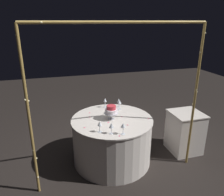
{
  "coord_description": "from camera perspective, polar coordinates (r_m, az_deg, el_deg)",
  "views": [
    {
      "loc": [
        0.84,
        2.93,
        2.17
      ],
      "look_at": [
        0.0,
        0.0,
        1.08
      ],
      "focal_mm": 34.86,
      "sensor_mm": 36.0,
      "label": 1
    }
  ],
  "objects": [
    {
      "name": "rose_petal_8",
      "position": [
        3.43,
        9.59,
        -5.3
      ],
      "size": [
        0.04,
        0.04,
        0.0
      ],
      "primitive_type": "ellipsoid",
      "rotation": [
        0.0,
        0.0,
        3.74
      ],
      "color": "#EA6B84",
      "rests_on": "main_table"
    },
    {
      "name": "cake_knife",
      "position": [
        3.58,
        -0.5,
        -3.81
      ],
      "size": [
        0.29,
        0.1,
        0.01
      ],
      "color": "silver",
      "rests_on": "main_table"
    },
    {
      "name": "side_table",
      "position": [
        4.0,
        18.53,
        -8.44
      ],
      "size": [
        0.52,
        0.52,
        0.72
      ],
      "color": "silver",
      "rests_on": "ground"
    },
    {
      "name": "rose_petal_6",
      "position": [
        2.9,
        1.94,
        -9.9
      ],
      "size": [
        0.03,
        0.04,
        0.0
      ],
      "primitive_type": "ellipsoid",
      "rotation": [
        0.0,
        0.0,
        4.56
      ],
      "color": "#EA6B84",
      "rests_on": "main_table"
    },
    {
      "name": "rose_petal_5",
      "position": [
        3.19,
        4.13,
        -7.06
      ],
      "size": [
        0.03,
        0.04,
        0.0
      ],
      "primitive_type": "ellipsoid",
      "rotation": [
        0.0,
        0.0,
        1.87
      ],
      "color": "#EA6B84",
      "rests_on": "main_table"
    },
    {
      "name": "wine_glass_3",
      "position": [
        3.78,
        1.77,
        -0.77
      ],
      "size": [
        0.06,
        0.06,
        0.16
      ],
      "color": "silver",
      "rests_on": "main_table"
    },
    {
      "name": "wine_glass_4",
      "position": [
        2.89,
        2.96,
        -7.3
      ],
      "size": [
        0.06,
        0.06,
        0.16
      ],
      "color": "silver",
      "rests_on": "main_table"
    },
    {
      "name": "rose_petal_2",
      "position": [
        3.49,
        -0.1,
        -4.55
      ],
      "size": [
        0.04,
        0.03,
        0.0
      ],
      "primitive_type": "ellipsoid",
      "rotation": [
        0.0,
        0.0,
        3.27
      ],
      "color": "#EA6B84",
      "rests_on": "main_table"
    },
    {
      "name": "main_table",
      "position": [
        3.54,
        -0.0,
        -10.92
      ],
      "size": [
        1.26,
        1.26,
        0.74
      ],
      "color": "silver",
      "rests_on": "ground"
    },
    {
      "name": "rose_petal_4",
      "position": [
        3.13,
        -7.22,
        -7.71
      ],
      "size": [
        0.03,
        0.04,
        0.0
      ],
      "primitive_type": "ellipsoid",
      "rotation": [
        0.0,
        0.0,
        1.86
      ],
      "color": "#EA6B84",
      "rests_on": "main_table"
    },
    {
      "name": "tiered_cake",
      "position": [
        3.31,
        -0.22,
        -3.23
      ],
      "size": [
        0.22,
        0.22,
        0.22
      ],
      "color": "silver",
      "rests_on": "main_table"
    },
    {
      "name": "ground_plane",
      "position": [
        3.74,
        -0.0,
        -15.82
      ],
      "size": [
        12.0,
        12.0,
        0.0
      ],
      "primitive_type": "plane",
      "color": "black"
    },
    {
      "name": "rose_petal_3",
      "position": [
        3.51,
        0.78,
        -4.39
      ],
      "size": [
        0.03,
        0.03,
        0.0
      ],
      "primitive_type": "ellipsoid",
      "rotation": [
        0.0,
        0.0,
        5.98
      ],
      "color": "#EA6B84",
      "rests_on": "main_table"
    },
    {
      "name": "wine_glass_2",
      "position": [
        3.67,
        1.95,
        -1.09
      ],
      "size": [
        0.07,
        0.07,
        0.17
      ],
      "color": "silver",
      "rests_on": "main_table"
    },
    {
      "name": "decorative_arch",
      "position": [
        2.76,
        2.32,
        4.49
      ],
      "size": [
        2.34,
        0.06,
        2.17
      ],
      "color": "olive",
      "rests_on": "ground"
    },
    {
      "name": "rose_petal_7",
      "position": [
        3.44,
        2.59,
        -4.96
      ],
      "size": [
        0.04,
        0.03,
        0.0
      ],
      "primitive_type": "ellipsoid",
      "rotation": [
        0.0,
        0.0,
        5.77
      ],
      "color": "#EA6B84",
      "rests_on": "main_table"
    },
    {
      "name": "rose_petal_9",
      "position": [
        3.25,
        -0.95,
        -6.4
      ],
      "size": [
        0.04,
        0.04,
        0.0
      ],
      "primitive_type": "ellipsoid",
      "rotation": [
        0.0,
        0.0,
        3.99
      ],
      "color": "#EA6B84",
      "rests_on": "main_table"
    },
    {
      "name": "wine_glass_1",
      "position": [
        2.94,
        -3.24,
        -6.81
      ],
      "size": [
        0.06,
        0.06,
        0.16
      ],
      "color": "silver",
      "rests_on": "main_table"
    },
    {
      "name": "wine_glass_0",
      "position": [
        2.9,
        -0.16,
        -7.31
      ],
      "size": [
        0.06,
        0.06,
        0.16
      ],
      "color": "silver",
      "rests_on": "main_table"
    },
    {
      "name": "rose_petal_1",
      "position": [
        3.44,
        -5.85,
        -4.98
      ],
      "size": [
        0.04,
        0.04,
        0.0
      ],
      "primitive_type": "ellipsoid",
      "rotation": [
        0.0,
        0.0,
        2.78
      ],
      "color": "#EA6B84",
      "rests_on": "main_table"
    },
    {
      "name": "wine_glass_5",
      "position": [
        3.76,
        -1.84,
        -0.65
      ],
      "size": [
        0.06,
        0.06,
        0.17
      ],
      "color": "silver",
      "rests_on": "main_table"
    },
    {
      "name": "rose_petal_0",
      "position": [
        3.6,
        -5.88,
        -3.86
      ],
      "size": [
        0.04,
        0.03,
        0.0
      ],
      "primitive_type": "ellipsoid",
      "rotation": [
        0.0,
        0.0,
        6.06
      ],
      "color": "#EA6B84",
      "rests_on": "main_table"
    }
  ]
}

